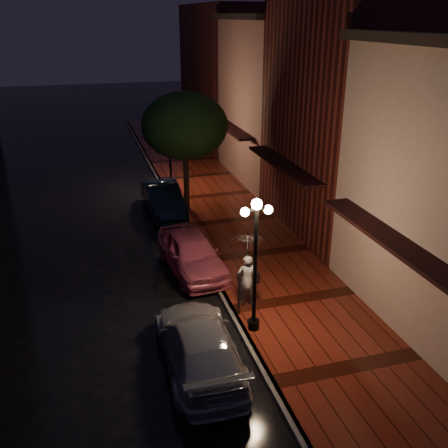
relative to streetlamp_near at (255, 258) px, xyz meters
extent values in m
plane|color=black|center=(-0.35, 5.00, -2.60)|extent=(120.00, 120.00, 0.00)
cube|color=#4E180D|center=(1.90, 5.00, -2.53)|extent=(4.50, 60.00, 0.15)
cube|color=#595451|center=(-0.35, 5.00, -2.53)|extent=(0.25, 60.00, 0.15)
cube|color=#511914|center=(6.65, 7.00, 2.90)|extent=(5.00, 8.00, 11.00)
cube|color=#8C5951|center=(6.65, 15.00, 1.90)|extent=(5.00, 8.00, 9.00)
cube|color=#511914|center=(6.65, 25.00, 2.40)|extent=(5.00, 12.00, 10.00)
cylinder|color=black|center=(0.00, 0.00, -0.45)|extent=(0.12, 0.12, 4.00)
cylinder|color=black|center=(0.00, 0.00, -2.30)|extent=(0.36, 0.36, 0.30)
cube|color=black|center=(0.00, 0.00, 1.55)|extent=(0.70, 0.08, 0.08)
sphere|color=#F3C892|center=(0.00, 0.00, 1.70)|extent=(0.32, 0.32, 0.32)
sphere|color=#F3C892|center=(-0.35, 0.00, 1.50)|extent=(0.26, 0.26, 0.26)
sphere|color=#F3C892|center=(0.35, 0.00, 1.50)|extent=(0.26, 0.26, 0.26)
cylinder|color=black|center=(0.00, 14.00, -0.45)|extent=(0.12, 0.12, 4.00)
cylinder|color=black|center=(0.00, 14.00, -2.30)|extent=(0.36, 0.36, 0.30)
cube|color=black|center=(0.00, 14.00, 1.55)|extent=(0.70, 0.08, 0.08)
sphere|color=#F3C892|center=(0.00, 14.00, 1.70)|extent=(0.32, 0.32, 0.32)
sphere|color=#F3C892|center=(-0.35, 14.00, 1.50)|extent=(0.26, 0.26, 0.26)
sphere|color=#F3C892|center=(0.35, 14.00, 1.50)|extent=(0.26, 0.26, 0.26)
cylinder|color=black|center=(0.25, 11.00, -0.85)|extent=(0.28, 0.28, 3.20)
ellipsoid|color=black|center=(0.25, 11.00, 1.75)|extent=(4.16, 4.16, 3.20)
sphere|color=black|center=(0.95, 11.60, 1.15)|extent=(1.80, 1.80, 1.80)
sphere|color=black|center=(-0.35, 10.30, 1.25)|extent=(1.80, 1.80, 1.80)
imported|color=#D0556F|center=(-0.95, 4.55, -1.83)|extent=(2.32, 4.72, 1.55)
imported|color=black|center=(-0.95, 11.03, -1.85)|extent=(1.73, 4.60, 1.50)
imported|color=#939299|center=(-2.01, -1.12, -1.88)|extent=(2.13, 5.01, 1.44)
imported|color=white|center=(0.25, 1.44, -1.54)|extent=(0.72, 0.53, 1.82)
imported|color=silver|center=(0.25, 1.44, -0.39)|extent=(1.06, 1.08, 0.97)
cylinder|color=black|center=(0.25, 1.44, -1.12)|extent=(0.02, 0.02, 1.46)
cube|color=black|center=(0.55, 1.39, -1.42)|extent=(0.15, 0.34, 0.36)
cylinder|color=black|center=(-0.20, 0.91, -1.82)|extent=(0.07, 0.07, 1.26)
cube|color=black|center=(-0.20, 0.91, -1.08)|extent=(0.14, 0.11, 0.25)
camera|label=1|loc=(-4.53, -12.37, 6.60)|focal=40.00mm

